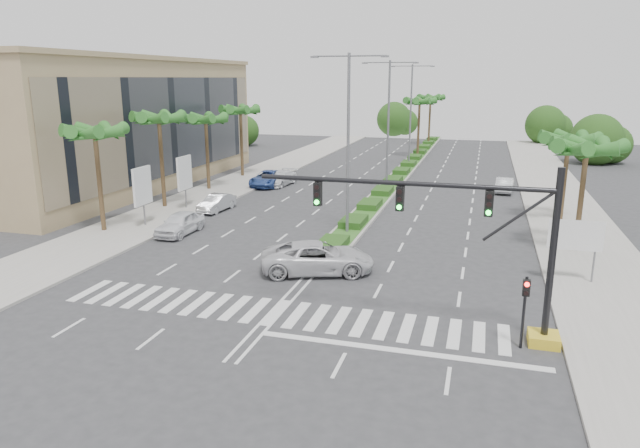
% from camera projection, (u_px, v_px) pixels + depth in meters
% --- Properties ---
extents(ground, '(160.00, 160.00, 0.00)m').
position_uv_depth(ground, '(276.00, 313.00, 26.11)').
color(ground, '#333335').
rests_on(ground, ground).
extents(footpath_right, '(6.00, 120.00, 0.15)m').
position_uv_depth(footpath_right, '(574.00, 228.00, 40.62)').
color(footpath_right, gray).
rests_on(footpath_right, ground).
extents(footpath_left, '(6.00, 120.00, 0.15)m').
position_uv_depth(footpath_left, '(191.00, 203.00, 48.79)').
color(footpath_left, gray).
rests_on(footpath_left, ground).
extents(median, '(2.20, 75.00, 0.20)m').
position_uv_depth(median, '(407.00, 167.00, 67.97)').
color(median, gray).
rests_on(median, ground).
extents(median_grass, '(1.80, 75.00, 0.04)m').
position_uv_depth(median_grass, '(408.00, 166.00, 67.94)').
color(median_grass, '#2E5F20').
rests_on(median_grass, median).
extents(building, '(12.00, 36.00, 12.00)m').
position_uv_depth(building, '(118.00, 125.00, 55.80)').
color(building, tan).
rests_on(building, ground).
extents(signal_gantry, '(12.60, 1.20, 7.20)m').
position_uv_depth(signal_gantry, '(492.00, 258.00, 22.76)').
color(signal_gantry, gold).
rests_on(signal_gantry, ground).
extents(pedestrian_signal, '(0.28, 0.36, 3.00)m').
position_uv_depth(pedestrian_signal, '(525.00, 301.00, 22.13)').
color(pedestrian_signal, black).
rests_on(pedestrian_signal, ground).
extents(direction_sign, '(2.70, 0.11, 3.40)m').
position_uv_depth(direction_sign, '(575.00, 238.00, 29.31)').
color(direction_sign, slate).
rests_on(direction_sign, ground).
extents(billboard_near, '(0.18, 2.10, 4.35)m').
position_uv_depth(billboard_near, '(142.00, 187.00, 40.44)').
color(billboard_near, slate).
rests_on(billboard_near, ground).
extents(billboard_far, '(0.18, 2.10, 4.35)m').
position_uv_depth(billboard_far, '(184.00, 173.00, 46.02)').
color(billboard_far, slate).
rests_on(billboard_far, ground).
extents(palm_left_near, '(4.57, 4.68, 7.55)m').
position_uv_depth(palm_left_near, '(95.00, 136.00, 38.19)').
color(palm_left_near, brown).
rests_on(palm_left_near, ground).
extents(palm_left_mid, '(4.57, 4.68, 7.95)m').
position_uv_depth(palm_left_mid, '(159.00, 121.00, 45.54)').
color(palm_left_mid, brown).
rests_on(palm_left_mid, ground).
extents(palm_left_far, '(4.57, 4.68, 7.35)m').
position_uv_depth(palm_left_far, '(206.00, 122.00, 53.13)').
color(palm_left_far, brown).
rests_on(palm_left_far, ground).
extents(palm_left_end, '(4.57, 4.68, 7.75)m').
position_uv_depth(palm_left_end, '(240.00, 113.00, 60.48)').
color(palm_left_end, brown).
rests_on(palm_left_end, ground).
extents(palm_right_near, '(4.57, 4.68, 7.05)m').
position_uv_depth(palm_right_near, '(586.00, 152.00, 33.71)').
color(palm_right_near, brown).
rests_on(palm_right_near, ground).
extents(palm_right_far, '(4.57, 4.68, 6.75)m').
position_uv_depth(palm_right_far, '(568.00, 142.00, 41.22)').
color(palm_right_far, brown).
rests_on(palm_right_far, ground).
extents(palm_median_a, '(4.57, 4.68, 8.05)m').
position_uv_depth(palm_median_a, '(420.00, 103.00, 75.52)').
color(palm_median_a, brown).
rests_on(palm_median_a, ground).
extents(palm_median_b, '(4.57, 4.68, 8.05)m').
position_uv_depth(palm_median_b, '(431.00, 100.00, 89.48)').
color(palm_median_b, brown).
rests_on(palm_median_b, ground).
extents(streetlight_near, '(5.10, 0.25, 12.00)m').
position_uv_depth(streetlight_near, '(348.00, 135.00, 37.45)').
color(streetlight_near, slate).
rests_on(streetlight_near, ground).
extents(streetlight_mid, '(5.10, 0.25, 12.00)m').
position_uv_depth(streetlight_mid, '(388.00, 119.00, 52.34)').
color(streetlight_mid, slate).
rests_on(streetlight_mid, ground).
extents(streetlight_far, '(5.10, 0.25, 12.00)m').
position_uv_depth(streetlight_far, '(411.00, 110.00, 67.23)').
color(streetlight_far, slate).
rests_on(streetlight_far, ground).
extents(car_parked_a, '(1.87, 4.55, 1.55)m').
position_uv_depth(car_parked_a, '(180.00, 223.00, 39.09)').
color(car_parked_a, white).
rests_on(car_parked_a, ground).
extents(car_parked_b, '(1.79, 4.19, 1.34)m').
position_uv_depth(car_parked_b, '(217.00, 203.00, 45.95)').
color(car_parked_b, silver).
rests_on(car_parked_b, ground).
extents(car_parked_c, '(2.67, 5.56, 1.53)m').
position_uv_depth(car_parked_c, '(268.00, 178.00, 56.57)').
color(car_parked_c, '#304C92').
rests_on(car_parked_c, ground).
extents(car_parked_d, '(2.56, 5.13, 1.43)m').
position_uv_depth(car_parked_d, '(280.00, 178.00, 57.02)').
color(car_parked_d, silver).
rests_on(car_parked_d, ground).
extents(car_crossing, '(6.78, 4.72, 1.72)m').
position_uv_depth(car_crossing, '(318.00, 258.00, 31.30)').
color(car_crossing, silver).
rests_on(car_crossing, ground).
extents(car_right, '(1.83, 4.43, 1.43)m').
position_uv_depth(car_right, '(505.00, 185.00, 53.56)').
color(car_right, silver).
rests_on(car_right, ground).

